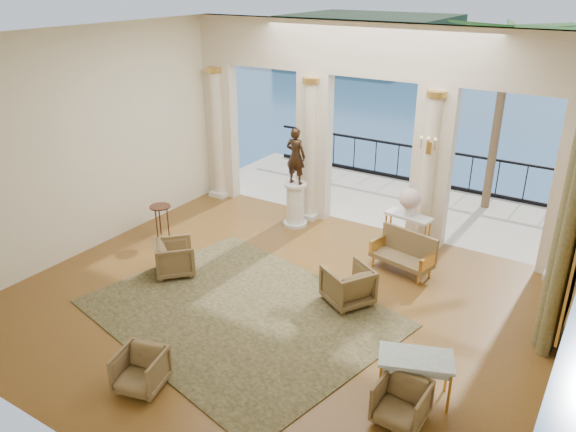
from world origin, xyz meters
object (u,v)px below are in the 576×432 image
Objects in this scene: armchair_a at (140,368)px; armchair_c at (348,283)px; statue at (296,156)px; game_table at (416,361)px; side_table at (160,210)px; armchair_b at (402,401)px; settee at (404,252)px; pedestal at (295,205)px; console_table at (408,222)px; armchair_d at (175,256)px.

armchair_c is (1.44, 3.55, 0.06)m from armchair_a.
armchair_a is 6.18m from statue.
side_table is (-6.55, 1.94, 0.03)m from game_table.
armchair_b is 0.50× the size of settee.
pedestal is 1.03× the size of console_table.
armchair_b is at bearing 7.19° from armchair_a.
armchair_c is 1.04× the size of side_table.
armchair_d is (-5.19, 1.37, 0.05)m from armchair_b.
statue is (-1.11, 5.93, 1.34)m from armchair_a.
settee reaches higher than side_table.
armchair_d is (-1.87, 2.71, 0.05)m from armchair_a.
armchair_a is at bearing -96.57° from console_table.
side_table is (-4.69, 0.24, 0.25)m from armchair_c.
armchair_b is at bearing 71.38° from armchair_c.
armchair_d is at bearing 149.37° from game_table.
game_table is (5.17, -0.86, 0.24)m from armchair_d.
statue reaches higher than game_table.
statue is at bearing 135.54° from armchair_b.
armchair_c is 2.53m from game_table.
game_table is at bearing -146.69° from armchair_d.
armchair_d reaches higher than side_table.
armchair_d is 0.57× the size of settee.
settee is 0.78m from console_table.
armchair_c is at bearing -43.01° from pedestal.
armchair_a is 6.03m from pedestal.
console_table reaches higher than settee.
settee is at bearing 163.85° from statue.
console_table is (1.63, 5.85, 0.42)m from armchair_a.
statue is (0.76, 3.21, 1.30)m from armchair_d.
statue reaches higher than armchair_d.
side_table reaches higher than armchair_b.
console_table is at bearing 112.14° from armchair_b.
settee is at bearing 15.33° from side_table.
game_table is (1.46, -3.34, 0.21)m from settee.
armchair_a is at bearing 8.92° from armchair_c.
pedestal is 3.03m from side_table.
armchair_c is 0.75× the size of pedestal.
armchair_b is 6.52m from statue.
game_table is 1.51× the size of side_table.
settee is at bearing 112.60° from armchair_b.
console_table is (-1.70, 4.51, 0.42)m from armchair_b.
statue is 1.73× the size of side_table.
armchair_c reaches higher than armchair_d.
game_table is (-0.03, 0.51, 0.28)m from armchair_b.
pedestal reaches higher than armchair_d.
pedestal is 0.80× the size of statue.
armchair_a is 5.50m from settee.
pedestal is (-4.41, 4.08, -0.12)m from game_table.
side_table is (-6.58, 2.45, 0.31)m from armchair_b.
armchair_b is (3.32, 1.34, 0.00)m from armchair_a.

